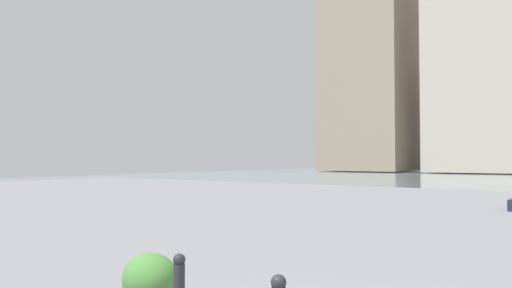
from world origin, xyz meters
TOP-DOWN VIEW (x-y plane):
  - building_slab at (10.46, -65.63)m, footprint 12.91×11.76m
  - building_annex at (25.99, -65.89)m, footprint 11.77×12.87m
  - bollard_mid at (2.26, -0.97)m, footprint 0.13×0.13m
  - shrub_wide at (3.07, -1.31)m, footprint 0.70×0.63m

SIDE VIEW (x-z plane):
  - shrub_wide at x=3.07m, z-range 0.00..0.60m
  - bollard_mid at x=2.26m, z-range 0.02..0.76m
  - building_annex at x=25.99m, z-range -1.03..27.41m
  - building_slab at x=10.46m, z-range 0.00..31.17m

